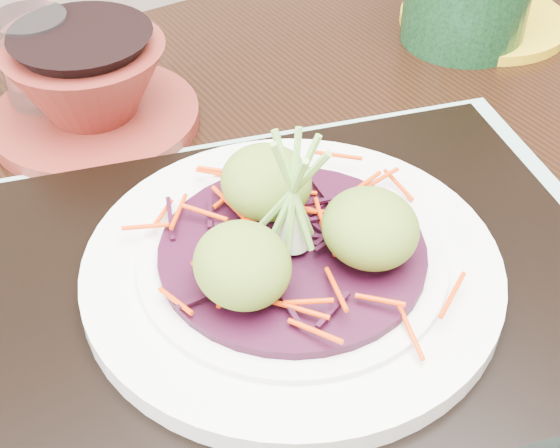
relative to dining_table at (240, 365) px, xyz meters
name	(u,v)px	position (x,y,z in m)	size (l,w,h in m)	color
dining_table	(240,365)	(0.00, 0.00, 0.00)	(1.31, 0.98, 0.74)	black
placemat	(292,298)	(0.03, -0.04, 0.10)	(0.47, 0.37, 0.00)	#84AB9B
serving_tray	(292,286)	(0.03, -0.04, 0.11)	(0.41, 0.31, 0.02)	black
white_plate	(292,267)	(0.03, -0.04, 0.13)	(0.27, 0.27, 0.02)	silver
cabbage_bed	(292,251)	(0.03, -0.04, 0.14)	(0.17, 0.17, 0.01)	black
carrot_julienne	(292,242)	(0.03, -0.04, 0.15)	(0.20, 0.20, 0.01)	#E13603
guacamole_scoops	(293,223)	(0.03, -0.04, 0.17)	(0.14, 0.13, 0.05)	olive
scallion_garnish	(293,197)	(0.03, -0.04, 0.19)	(0.06, 0.06, 0.09)	#75B146
water_glass	(39,65)	(-0.08, 0.26, 0.14)	(0.06, 0.06, 0.09)	white
terracotta_bowl_set	(90,91)	(-0.05, 0.22, 0.13)	(0.22, 0.22, 0.07)	maroon
yellow_plate	(483,20)	(0.36, 0.24, 0.10)	(0.17, 0.17, 0.01)	gold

